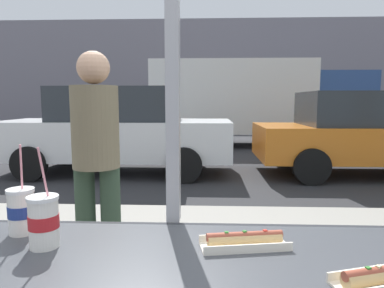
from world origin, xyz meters
TOP-DOWN VIEW (x-y plane):
  - ground_plane at (0.00, 8.00)m, footprint 60.00×60.00m
  - sidewalk_strip at (0.00, 1.60)m, footprint 16.00×2.80m
  - window_wall at (0.00, 0.08)m, footprint 2.62×0.20m
  - building_facade_far at (0.00, 19.17)m, footprint 28.00×1.20m
  - soda_cup_left at (-0.38, -0.20)m, footprint 0.10×0.10m
  - soda_cup_right at (-0.52, -0.09)m, footprint 0.09×0.09m
  - hotdog_tray_near at (0.56, -0.40)m, footprint 0.25×0.16m
  - hotdog_tray_far at (0.25, -0.18)m, footprint 0.29×0.14m
  - parked_car_white at (-1.67, 5.68)m, footprint 4.52×1.89m
  - parked_car_orange at (3.21, 5.68)m, footprint 4.20×1.98m
  - box_truck at (1.68, 10.26)m, footprint 6.76×2.44m
  - pedestrian at (-0.63, 1.11)m, footprint 0.32×0.32m

SIDE VIEW (x-z plane):
  - ground_plane at x=0.00m, z-range 0.00..0.00m
  - sidewalk_strip at x=0.00m, z-range 0.00..0.14m
  - parked_car_orange at x=3.21m, z-range 0.02..1.64m
  - parked_car_white at x=-1.67m, z-range 0.01..1.73m
  - hotdog_tray_far at x=0.25m, z-range 0.97..1.03m
  - hotdog_tray_near at x=0.56m, z-range 0.97..1.03m
  - soda_cup_right at x=-0.52m, z-range 0.90..1.22m
  - soda_cup_left at x=-0.38m, z-range 0.90..1.22m
  - pedestrian at x=-0.63m, z-range 0.26..1.89m
  - box_truck at x=1.68m, z-range 0.16..2.85m
  - window_wall at x=0.00m, z-range 0.33..3.23m
  - building_facade_far at x=0.00m, z-range 0.00..5.97m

